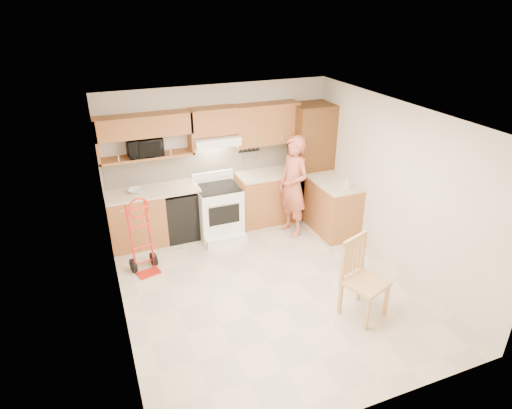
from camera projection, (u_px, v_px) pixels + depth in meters
floor at (269, 287)px, 6.32m from camera, size 4.00×4.50×0.02m
ceiling at (271, 115)px, 5.23m from camera, size 4.00×4.50×0.02m
wall_back at (219, 157)px, 7.67m from camera, size 4.00×0.02×2.50m
wall_front at (371, 314)px, 3.89m from camera, size 4.00×0.02×2.50m
wall_left at (112, 238)px, 5.11m from camera, size 0.02×4.50×2.50m
wall_right at (395, 187)px, 6.45m from camera, size 0.02×4.50×2.50m
backsplash at (219, 160)px, 7.67m from camera, size 3.92×0.03×0.55m
lower_cab_left at (137, 220)px, 7.24m from camera, size 0.90×0.60×0.90m
dishwasher at (181, 213)px, 7.50m from camera, size 0.60×0.60×0.85m
lower_cab_right at (269, 197)px, 8.03m from camera, size 1.14×0.60×0.90m
countertop_left at (152, 191)px, 7.14m from camera, size 1.50×0.63×0.04m
countertop_right at (269, 174)px, 7.83m from camera, size 1.14×0.63×0.04m
cab_return_right at (332, 207)px, 7.66m from camera, size 0.60×1.00×0.90m
countertop_return at (334, 183)px, 7.45m from camera, size 0.63×1.00×0.04m
pantry_tall at (310, 161)px, 8.05m from camera, size 0.70×0.60×2.10m
upper_cab_left at (144, 125)px, 6.79m from camera, size 1.50×0.33×0.34m
upper_shelf_mw at (147, 157)px, 7.01m from camera, size 1.50×0.33×0.04m
upper_cab_center at (214, 121)px, 7.19m from camera, size 0.76×0.33×0.44m
upper_cab_right at (267, 124)px, 7.56m from camera, size 1.14×0.33×0.70m
range_hood at (215, 140)px, 7.27m from camera, size 0.76×0.46×0.14m
knife_strip at (249, 154)px, 7.81m from camera, size 0.40×0.05×0.29m
microwave at (145, 147)px, 6.93m from camera, size 0.56×0.39×0.30m
range at (220, 208)px, 7.43m from camera, size 0.73×0.96×1.08m
person at (293, 186)px, 7.41m from camera, size 0.55×0.72×1.76m
hand_truck at (143, 240)px, 6.44m from camera, size 0.52×0.49×1.11m
dining_chair at (366, 280)px, 5.55m from camera, size 0.64×0.67×1.08m
soap_bottle at (346, 183)px, 7.11m from camera, size 0.11×0.11×0.21m
bowl at (136, 191)px, 7.03m from camera, size 0.30×0.30×0.06m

